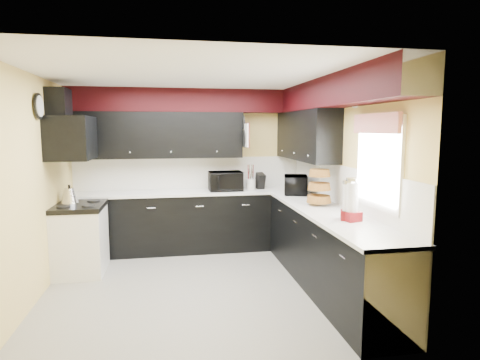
# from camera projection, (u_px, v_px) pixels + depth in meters

# --- Properties ---
(ground) EXTENTS (3.60, 3.60, 0.00)m
(ground) POSITION_uv_depth(u_px,v_px,m) (199.00, 286.00, 4.86)
(ground) COLOR gray
(ground) RESTS_ON ground
(wall_back) EXTENTS (3.60, 0.06, 2.50)m
(wall_back) POSITION_uv_depth(u_px,v_px,m) (190.00, 169.00, 6.46)
(wall_back) COLOR #E0C666
(wall_back) RESTS_ON ground
(wall_right) EXTENTS (0.06, 3.60, 2.50)m
(wall_right) POSITION_uv_depth(u_px,v_px,m) (342.00, 181.00, 5.02)
(wall_right) COLOR #E0C666
(wall_right) RESTS_ON ground
(wall_left) EXTENTS (0.06, 3.60, 2.50)m
(wall_left) POSITION_uv_depth(u_px,v_px,m) (34.00, 188.00, 4.39)
(wall_left) COLOR #E0C666
(wall_left) RESTS_ON ground
(ceiling) EXTENTS (3.60, 3.60, 0.06)m
(ceiling) POSITION_uv_depth(u_px,v_px,m) (197.00, 75.00, 4.55)
(ceiling) COLOR white
(ceiling) RESTS_ON wall_back
(cab_back) EXTENTS (3.60, 0.60, 0.90)m
(cab_back) POSITION_uv_depth(u_px,v_px,m) (192.00, 222.00, 6.27)
(cab_back) COLOR black
(cab_back) RESTS_ON ground
(cab_right) EXTENTS (0.60, 3.00, 0.90)m
(cab_right) POSITION_uv_depth(u_px,v_px,m) (327.00, 251.00, 4.77)
(cab_right) COLOR black
(cab_right) RESTS_ON ground
(counter_back) EXTENTS (3.62, 0.64, 0.04)m
(counter_back) POSITION_uv_depth(u_px,v_px,m) (191.00, 192.00, 6.21)
(counter_back) COLOR white
(counter_back) RESTS_ON cab_back
(counter_right) EXTENTS (0.64, 3.02, 0.04)m
(counter_right) POSITION_uv_depth(u_px,v_px,m) (328.00, 212.00, 4.71)
(counter_right) COLOR white
(counter_right) RESTS_ON cab_right
(splash_back) EXTENTS (3.60, 0.02, 0.50)m
(splash_back) POSITION_uv_depth(u_px,v_px,m) (190.00, 173.00, 6.46)
(splash_back) COLOR white
(splash_back) RESTS_ON counter_back
(splash_right) EXTENTS (0.02, 3.60, 0.50)m
(splash_right) POSITION_uv_depth(u_px,v_px,m) (341.00, 186.00, 5.02)
(splash_right) COLOR white
(splash_right) RESTS_ON counter_right
(upper_back) EXTENTS (2.60, 0.35, 0.70)m
(upper_back) POSITION_uv_depth(u_px,v_px,m) (157.00, 135.00, 6.14)
(upper_back) COLOR black
(upper_back) RESTS_ON wall_back
(upper_right) EXTENTS (0.35, 1.80, 0.70)m
(upper_right) POSITION_uv_depth(u_px,v_px,m) (306.00, 136.00, 5.79)
(upper_right) COLOR black
(upper_right) RESTS_ON wall_right
(soffit_back) EXTENTS (3.60, 0.36, 0.35)m
(soffit_back) POSITION_uv_depth(u_px,v_px,m) (190.00, 101.00, 6.15)
(soffit_back) COLOR black
(soffit_back) RESTS_ON wall_back
(soffit_right) EXTENTS (0.36, 3.24, 0.35)m
(soffit_right) POSITION_uv_depth(u_px,v_px,m) (337.00, 92.00, 4.67)
(soffit_right) COLOR black
(soffit_right) RESTS_ON wall_right
(stove) EXTENTS (0.60, 0.75, 0.86)m
(stove) POSITION_uv_depth(u_px,v_px,m) (81.00, 241.00, 5.28)
(stove) COLOR white
(stove) RESTS_ON ground
(cooktop) EXTENTS (0.62, 0.77, 0.06)m
(cooktop) POSITION_uv_depth(u_px,v_px,m) (79.00, 206.00, 5.22)
(cooktop) COLOR black
(cooktop) RESTS_ON stove
(hood) EXTENTS (0.50, 0.78, 0.55)m
(hood) POSITION_uv_depth(u_px,v_px,m) (71.00, 138.00, 5.10)
(hood) COLOR black
(hood) RESTS_ON wall_left
(hood_duct) EXTENTS (0.24, 0.40, 0.40)m
(hood_duct) POSITION_uv_depth(u_px,v_px,m) (59.00, 104.00, 5.03)
(hood_duct) COLOR black
(hood_duct) RESTS_ON wall_left
(window) EXTENTS (0.03, 0.86, 0.96)m
(window) POSITION_uv_depth(u_px,v_px,m) (379.00, 163.00, 4.10)
(window) COLOR white
(window) RESTS_ON wall_right
(valance) EXTENTS (0.04, 0.88, 0.20)m
(valance) POSITION_uv_depth(u_px,v_px,m) (375.00, 123.00, 4.04)
(valance) COLOR red
(valance) RESTS_ON wall_right
(pan_top) EXTENTS (0.03, 0.22, 0.40)m
(pan_top) POSITION_uv_depth(u_px,v_px,m) (243.00, 122.00, 6.27)
(pan_top) COLOR black
(pan_top) RESTS_ON upper_back
(pan_mid) EXTENTS (0.03, 0.28, 0.46)m
(pan_mid) POSITION_uv_depth(u_px,v_px,m) (244.00, 138.00, 6.17)
(pan_mid) COLOR black
(pan_mid) RESTS_ON upper_back
(pan_low) EXTENTS (0.03, 0.24, 0.42)m
(pan_low) POSITION_uv_depth(u_px,v_px,m) (241.00, 140.00, 6.43)
(pan_low) COLOR black
(pan_low) RESTS_ON upper_back
(cut_board) EXTENTS (0.03, 0.26, 0.35)m
(cut_board) POSITION_uv_depth(u_px,v_px,m) (246.00, 135.00, 6.05)
(cut_board) COLOR white
(cut_board) RESTS_ON upper_back
(baskets) EXTENTS (0.27, 0.27, 0.50)m
(baskets) POSITION_uv_depth(u_px,v_px,m) (319.00, 186.00, 5.02)
(baskets) COLOR brown
(baskets) RESTS_ON upper_right
(clock) EXTENTS (0.03, 0.30, 0.30)m
(clock) POSITION_uv_depth(u_px,v_px,m) (39.00, 106.00, 4.53)
(clock) COLOR black
(clock) RESTS_ON wall_left
(deco_plate) EXTENTS (0.03, 0.24, 0.24)m
(deco_plate) POSITION_uv_depth(u_px,v_px,m) (355.00, 97.00, 4.54)
(deco_plate) COLOR white
(deco_plate) RESTS_ON wall_right
(toaster_oven) EXTENTS (0.52, 0.43, 0.30)m
(toaster_oven) POSITION_uv_depth(u_px,v_px,m) (226.00, 181.00, 6.24)
(toaster_oven) COLOR black
(toaster_oven) RESTS_ON counter_back
(microwave) EXTENTS (0.45, 0.56, 0.27)m
(microwave) POSITION_uv_depth(u_px,v_px,m) (296.00, 185.00, 5.91)
(microwave) COLOR black
(microwave) RESTS_ON counter_right
(utensil_crock) EXTENTS (0.19, 0.19, 0.16)m
(utensil_crock) POSITION_uv_depth(u_px,v_px,m) (251.00, 184.00, 6.37)
(utensil_crock) COLOR white
(utensil_crock) RESTS_ON counter_back
(knife_block) EXTENTS (0.14, 0.18, 0.25)m
(knife_block) POSITION_uv_depth(u_px,v_px,m) (260.00, 181.00, 6.41)
(knife_block) COLOR black
(knife_block) RESTS_ON counter_back
(kettle) EXTENTS (0.28, 0.28, 0.20)m
(kettle) POSITION_uv_depth(u_px,v_px,m) (70.00, 195.00, 5.31)
(kettle) COLOR silver
(kettle) RESTS_ON cooktop
(dispenser_a) EXTENTS (0.19, 0.19, 0.43)m
(dispenser_a) POSITION_uv_depth(u_px,v_px,m) (352.00, 200.00, 4.16)
(dispenser_a) COLOR #650F0D
(dispenser_a) RESTS_ON counter_right
(dispenser_b) EXTENTS (0.19, 0.19, 0.39)m
(dispenser_b) POSITION_uv_depth(u_px,v_px,m) (348.00, 202.00, 4.21)
(dispenser_b) COLOR maroon
(dispenser_b) RESTS_ON counter_right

